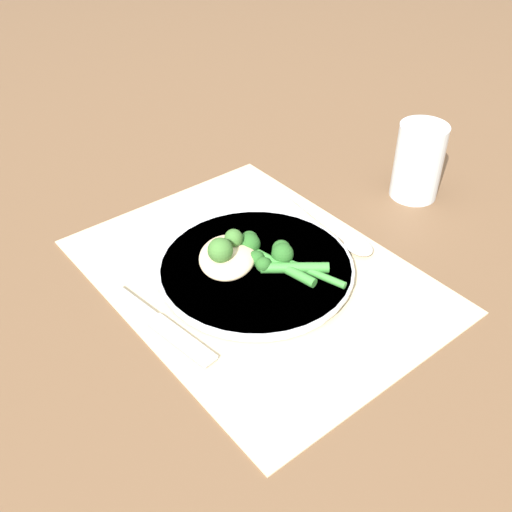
{
  "coord_description": "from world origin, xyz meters",
  "views": [
    {
      "loc": [
        -0.47,
        0.38,
        0.51
      ],
      "look_at": [
        0.0,
        0.0,
        0.03
      ],
      "focal_mm": 42.0,
      "sensor_mm": 36.0,
      "label": 1
    }
  ],
  "objects_px": {
    "broccoli_stalk_right": "(287,255)",
    "spoon": "(348,238)",
    "chicken_fillet": "(227,257)",
    "broccoli_stalk_front": "(253,248)",
    "plate": "(256,269)",
    "water_glass": "(419,162)",
    "broccoli_stalk_left": "(275,265)",
    "knife": "(159,323)"
  },
  "relations": [
    {
      "from": "chicken_fillet",
      "to": "broccoli_stalk_left",
      "type": "xyz_separation_m",
      "value": [
        -0.05,
        -0.04,
        -0.0
      ]
    },
    {
      "from": "plate",
      "to": "water_glass",
      "type": "distance_m",
      "value": 0.32
    },
    {
      "from": "plate",
      "to": "broccoli_stalk_front",
      "type": "xyz_separation_m",
      "value": [
        0.02,
        -0.01,
        0.02
      ]
    },
    {
      "from": "water_glass",
      "to": "chicken_fillet",
      "type": "bearing_deg",
      "value": 85.66
    },
    {
      "from": "water_glass",
      "to": "knife",
      "type": "bearing_deg",
      "value": 89.9
    },
    {
      "from": "broccoli_stalk_left",
      "to": "knife",
      "type": "relative_size",
      "value": 0.47
    },
    {
      "from": "broccoli_stalk_right",
      "to": "plate",
      "type": "bearing_deg",
      "value": 131.14
    },
    {
      "from": "broccoli_stalk_left",
      "to": "broccoli_stalk_right",
      "type": "bearing_deg",
      "value": -44.56
    },
    {
      "from": "chicken_fillet",
      "to": "water_glass",
      "type": "relative_size",
      "value": 1.0
    },
    {
      "from": "chicken_fillet",
      "to": "spoon",
      "type": "xyz_separation_m",
      "value": [
        -0.05,
        -0.17,
        -0.02
      ]
    },
    {
      "from": "plate",
      "to": "broccoli_stalk_left",
      "type": "distance_m",
      "value": 0.03
    },
    {
      "from": "chicken_fillet",
      "to": "broccoli_stalk_front",
      "type": "height_order",
      "value": "broccoli_stalk_front"
    },
    {
      "from": "knife",
      "to": "broccoli_stalk_front",
      "type": "bearing_deg",
      "value": 179.13
    },
    {
      "from": "plate",
      "to": "chicken_fillet",
      "type": "relative_size",
      "value": 2.17
    },
    {
      "from": "knife",
      "to": "spoon",
      "type": "relative_size",
      "value": 0.96
    },
    {
      "from": "chicken_fillet",
      "to": "plate",
      "type": "bearing_deg",
      "value": -130.9
    },
    {
      "from": "chicken_fillet",
      "to": "knife",
      "type": "xyz_separation_m",
      "value": [
        -0.03,
        0.12,
        -0.02
      ]
    },
    {
      "from": "chicken_fillet",
      "to": "water_glass",
      "type": "height_order",
      "value": "water_glass"
    },
    {
      "from": "plate",
      "to": "broccoli_stalk_left",
      "type": "bearing_deg",
      "value": -153.83
    },
    {
      "from": "chicken_fillet",
      "to": "broccoli_stalk_left",
      "type": "height_order",
      "value": "chicken_fillet"
    },
    {
      "from": "broccoli_stalk_front",
      "to": "broccoli_stalk_right",
      "type": "xyz_separation_m",
      "value": [
        -0.04,
        -0.02,
        -0.0
      ]
    },
    {
      "from": "plate",
      "to": "broccoli_stalk_front",
      "type": "bearing_deg",
      "value": -27.02
    },
    {
      "from": "broccoli_stalk_left",
      "to": "knife",
      "type": "xyz_separation_m",
      "value": [
        0.02,
        0.16,
        -0.02
      ]
    },
    {
      "from": "broccoli_stalk_right",
      "to": "spoon",
      "type": "height_order",
      "value": "broccoli_stalk_right"
    },
    {
      "from": "broccoli_stalk_front",
      "to": "broccoli_stalk_left",
      "type": "bearing_deg",
      "value": -97.23
    },
    {
      "from": "plate",
      "to": "water_glass",
      "type": "xyz_separation_m",
      "value": [
        -0.0,
        -0.32,
        0.05
      ]
    },
    {
      "from": "broccoli_stalk_right",
      "to": "chicken_fillet",
      "type": "bearing_deg",
      "value": 126.85
    },
    {
      "from": "water_glass",
      "to": "broccoli_stalk_front",
      "type": "bearing_deg",
      "value": 86.23
    },
    {
      "from": "broccoli_stalk_right",
      "to": "water_glass",
      "type": "relative_size",
      "value": 0.95
    },
    {
      "from": "chicken_fillet",
      "to": "broccoli_stalk_left",
      "type": "relative_size",
      "value": 1.42
    },
    {
      "from": "broccoli_stalk_left",
      "to": "water_glass",
      "type": "height_order",
      "value": "water_glass"
    },
    {
      "from": "spoon",
      "to": "broccoli_stalk_right",
      "type": "bearing_deg",
      "value": 5.17
    },
    {
      "from": "broccoli_stalk_left",
      "to": "water_glass",
      "type": "xyz_separation_m",
      "value": [
        0.02,
        -0.3,
        0.03
      ]
    },
    {
      "from": "broccoli_stalk_left",
      "to": "chicken_fillet",
      "type": "bearing_deg",
      "value": 77.97
    },
    {
      "from": "broccoli_stalk_left",
      "to": "water_glass",
      "type": "relative_size",
      "value": 0.7
    },
    {
      "from": "broccoli_stalk_front",
      "to": "broccoli_stalk_right",
      "type": "bearing_deg",
      "value": -68.45
    },
    {
      "from": "broccoli_stalk_right",
      "to": "water_glass",
      "type": "xyz_separation_m",
      "value": [
        0.02,
        -0.28,
        0.03
      ]
    },
    {
      "from": "knife",
      "to": "water_glass",
      "type": "distance_m",
      "value": 0.47
    },
    {
      "from": "broccoli_stalk_left",
      "to": "knife",
      "type": "bearing_deg",
      "value": 120.26
    },
    {
      "from": "plate",
      "to": "broccoli_stalk_right",
      "type": "height_order",
      "value": "broccoli_stalk_right"
    },
    {
      "from": "broccoli_stalk_front",
      "to": "spoon",
      "type": "xyz_separation_m",
      "value": [
        -0.04,
        -0.13,
        -0.02
      ]
    },
    {
      "from": "broccoli_stalk_front",
      "to": "spoon",
      "type": "distance_m",
      "value": 0.14
    }
  ]
}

